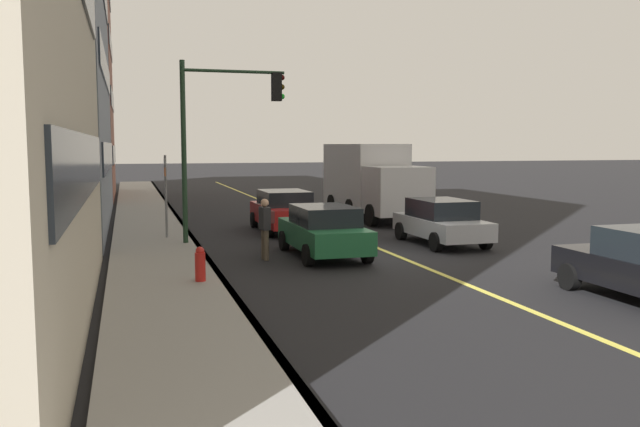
% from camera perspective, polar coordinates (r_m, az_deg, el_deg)
% --- Properties ---
extents(ground, '(200.00, 200.00, 0.00)m').
position_cam_1_polar(ground, '(19.79, 6.29, -3.52)').
color(ground, black).
extents(sidewalk_slab, '(80.00, 2.66, 0.15)m').
position_cam_1_polar(sidewalk_slab, '(18.30, -13.51, -4.18)').
color(sidewalk_slab, gray).
rests_on(sidewalk_slab, ground).
extents(curb_edge, '(80.00, 0.16, 0.15)m').
position_cam_1_polar(curb_edge, '(18.40, -9.61, -4.05)').
color(curb_edge, slate).
rests_on(curb_edge, ground).
extents(lane_stripe_center, '(80.00, 0.16, 0.01)m').
position_cam_1_polar(lane_stripe_center, '(19.79, 6.29, -3.51)').
color(lane_stripe_center, '#D8CC4C').
rests_on(lane_stripe_center, ground).
extents(building_glass_right, '(10.60, 9.77, 18.49)m').
position_cam_1_polar(building_glass_right, '(43.76, -24.12, 13.31)').
color(building_glass_right, brown).
rests_on(building_glass_right, ground).
extents(car_red, '(4.48, 1.97, 1.53)m').
position_cam_1_polar(car_red, '(24.88, -3.08, 0.28)').
color(car_red, red).
rests_on(car_red, ground).
extents(car_green, '(4.26, 1.90, 1.48)m').
position_cam_1_polar(car_green, '(19.21, 0.31, -1.45)').
color(car_green, '#1E6038').
rests_on(car_green, ground).
extents(car_silver, '(4.05, 1.91, 1.47)m').
position_cam_1_polar(car_silver, '(21.94, 10.38, -0.64)').
color(car_silver, '#A8AAB2').
rests_on(car_silver, ground).
extents(truck_white, '(7.58, 2.47, 3.27)m').
position_cam_1_polar(truck_white, '(29.47, 4.39, 2.96)').
color(truck_white, silver).
rests_on(truck_white, ground).
extents(pedestrian_with_backpack, '(0.44, 0.40, 1.73)m').
position_cam_1_polar(pedestrian_with_backpack, '(18.71, -4.70, -0.91)').
color(pedestrian_with_backpack, brown).
rests_on(pedestrian_with_backpack, ground).
extents(traffic_light_mast, '(0.28, 3.33, 5.84)m').
position_cam_1_polar(traffic_light_mast, '(21.38, -8.41, 7.81)').
color(traffic_light_mast, '#1E3823').
rests_on(traffic_light_mast, ground).
extents(street_sign_post, '(0.60, 0.08, 2.90)m').
position_cam_1_polar(street_sign_post, '(22.66, -13.11, 1.89)').
color(street_sign_post, slate).
rests_on(street_sign_post, ground).
extents(fire_hydrant, '(0.24, 0.24, 0.94)m').
position_cam_1_polar(fire_hydrant, '(15.35, -10.25, -4.57)').
color(fire_hydrant, red).
rests_on(fire_hydrant, ground).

